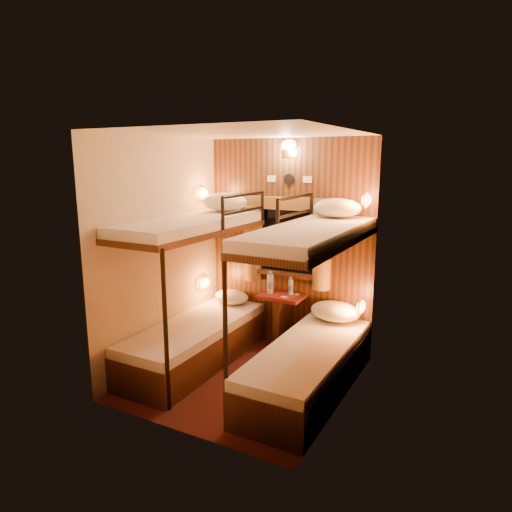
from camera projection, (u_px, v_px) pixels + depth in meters
The scene contains 22 objects.
floor at pixel (245, 378), 4.61m from camera, with size 2.10×2.10×0.00m, color #37190F.
ceiling at pixel (244, 133), 4.11m from camera, with size 2.10×2.10×0.00m, color silver.
wall_back at pixel (289, 245), 5.26m from camera, with size 2.40×2.40×0.00m, color #C6B293.
wall_front at pixel (176, 289), 3.45m from camera, with size 2.40×2.40×0.00m, color #C6B293.
wall_left at pixel (162, 253), 4.82m from camera, with size 2.40×2.40×0.00m, color #C6B293.
wall_right at pixel (346, 275), 3.89m from camera, with size 2.40×2.40×0.00m, color #C6B293.
back_panel at pixel (289, 245), 5.25m from camera, with size 2.00×0.03×2.40m, color #321C0E.
bunk_left at pixel (195, 314), 4.85m from camera, with size 0.72×1.90×1.82m.
bunk_right at pixel (309, 335), 4.25m from camera, with size 0.72×1.90×1.82m.
window at pixel (288, 247), 5.23m from camera, with size 1.00×0.12×0.79m.
curtains at pixel (287, 240), 5.18m from camera, with size 1.10×0.22×1.00m.
back_fixtures at pixel (289, 152), 5.00m from camera, with size 0.54×0.09×0.48m.
reading_lamps at pixel (276, 246), 4.95m from camera, with size 2.00×0.20×1.25m.
table at pixel (281, 314), 5.25m from camera, with size 0.50×0.34×0.66m.
bottle_left at pixel (270, 284), 5.24m from camera, with size 0.08×0.08×0.26m.
bottle_right at pixel (291, 287), 5.18m from camera, with size 0.06×0.06×0.21m.
sachet_a at pixel (284, 297), 5.10m from camera, with size 0.08×0.06×0.01m, color silver.
sachet_b at pixel (296, 294), 5.22m from camera, with size 0.07×0.05×0.01m, color silver.
pillow_lower_left at pixel (232, 297), 5.50m from camera, with size 0.43×0.31×0.17m, color white.
pillow_lower_right at pixel (335, 311), 4.90m from camera, with size 0.54×0.39×0.21m, color white.
pillow_upper_left at pixel (225, 202), 5.15m from camera, with size 0.54×0.39×0.21m, color white.
pillow_upper_right at pixel (337, 208), 4.62m from camera, with size 0.49×0.35×0.19m, color white.
Camera 1 is at (2.11, -3.69, 2.16)m, focal length 32.00 mm.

